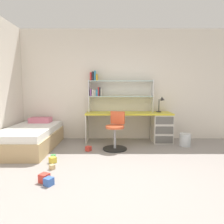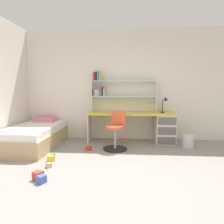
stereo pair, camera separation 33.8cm
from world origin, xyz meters
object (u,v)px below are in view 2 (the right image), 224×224
Objects in this scene: waste_bin at (188,141)px; toy_block_red_5 at (38,176)px; desk at (154,125)px; bookshelf_hutch at (114,89)px; toy_block_blue_4 at (41,179)px; toy_block_natural_1 at (49,165)px; swivel_chair at (116,134)px; bed_platform at (34,136)px; toy_block_yellow_3 at (51,158)px; toy_block_red_2 at (89,148)px; toy_block_green_0 at (52,155)px; desk_lamp at (165,102)px.

waste_bin is 2.39× the size of toy_block_red_5.
desk is 1.30× the size of bookshelf_hutch.
toy_block_blue_4 is at bearing -127.83° from desk.
bookshelf_hutch is 21.10× the size of toy_block_natural_1.
desk reaches higher than toy_block_natural_1.
swivel_chair is at bearing 61.43° from toy_block_blue_4.
toy_block_yellow_3 is (0.73, -0.89, -0.19)m from bed_platform.
toy_block_red_2 is 1.53m from toy_block_red_5.
toy_block_red_5 is (0.02, -0.46, 0.02)m from toy_block_natural_1.
toy_block_red_5 reaches higher than toy_block_yellow_3.
toy_block_blue_4 reaches higher than toy_block_yellow_3.
toy_block_green_0 is 0.79× the size of toy_block_blue_4.
desk_lamp is at bearing 30.42° from toy_block_green_0.
toy_block_blue_4 is 0.14m from toy_block_red_5.
waste_bin is at bearing 3.51° from bed_platform.
desk_lamp is at bearing 31.39° from swivel_chair.
toy_block_green_0 is at bearing 102.64° from toy_block_blue_4.
toy_block_green_0 is at bearing 103.56° from toy_block_natural_1.
toy_block_natural_1 is (-1.04, -1.14, -0.28)m from swivel_chair.
toy_block_natural_1 is 0.63× the size of toy_block_red_5.
toy_block_red_5 is at bearing -111.13° from bookshelf_hutch.
toy_block_red_2 is at bearing -169.66° from waste_bin.
desk_lamp is at bearing 12.92° from desk.
bookshelf_hutch reaches higher than swivel_chair.
swivel_chair is (-1.15, -0.70, -0.66)m from desk_lamp.
toy_block_red_2 is 0.95× the size of toy_block_blue_4.
desk_lamp reaches higher than desk.
bookshelf_hutch is at bearing 161.40° from waste_bin.
toy_block_red_2 is (0.59, 0.51, 0.01)m from toy_block_green_0.
bed_platform is (-1.85, 0.04, -0.08)m from swivel_chair.
toy_block_green_0 is (-1.16, -0.66, -0.28)m from swivel_chair.
bookshelf_hutch is at bearing 23.83° from bed_platform.
desk is at bearing 35.76° from swivel_chair.
waste_bin is at bearing 9.03° from swivel_chair.
bookshelf_hutch reaches higher than toy_block_red_5.
toy_block_red_2 is at bearing 77.04° from toy_block_blue_4.
toy_block_green_0 is at bearing -147.70° from desk.
toy_block_yellow_3 is 0.97× the size of toy_block_blue_4.
bed_platform is at bearing 171.77° from toy_block_red_2.
toy_block_green_0 is at bearing -150.56° from swivel_chair.
toy_block_blue_4 reaches higher than toy_block_red_2.
waste_bin is 2.85× the size of toy_block_red_2.
swivel_chair reaches higher than toy_block_blue_4.
swivel_chair is (-0.90, -0.64, -0.09)m from desk.
desk_lamp is 1.50m from swivel_chair.
desk_lamp is at bearing 46.70° from toy_block_red_5.
toy_block_blue_4 is at bearing -130.85° from desk_lamp.
desk reaches higher than bed_platform.
swivel_chair is at bearing 37.05° from toy_block_yellow_3.
bookshelf_hutch is at bearing 174.58° from desk_lamp.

